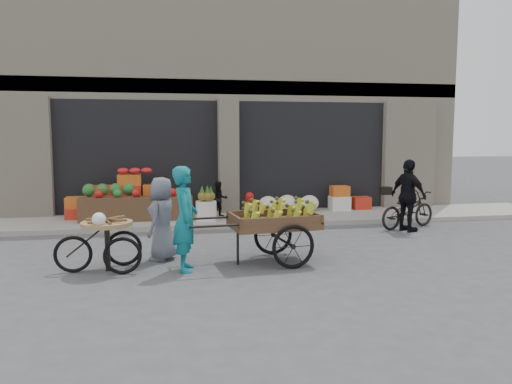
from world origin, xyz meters
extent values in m
plane|color=#424244|center=(0.00, 0.00, 0.00)|extent=(80.00, 80.00, 0.00)
cube|color=gray|center=(0.00, 4.10, 0.06)|extent=(18.00, 2.20, 0.12)
cube|color=beige|center=(0.00, 8.20, 3.50)|extent=(14.00, 6.00, 7.00)
cube|color=gray|center=(0.00, 5.35, 3.60)|extent=(14.00, 0.30, 0.40)
cube|color=black|center=(-2.48, 6.00, 1.67)|extent=(4.40, 1.60, 3.10)
cube|color=black|center=(2.48, 6.00, 1.67)|extent=(4.40, 1.60, 3.10)
cube|color=beige|center=(0.00, 5.15, 1.67)|extent=(0.55, 0.80, 3.22)
cube|color=brown|center=(-2.48, 3.95, 0.42)|extent=(2.80, 0.45, 0.60)
sphere|color=#1E5923|center=(-3.17, 4.45, 0.86)|extent=(0.34, 0.34, 0.34)
cylinder|color=silver|center=(-0.75, 3.60, 0.37)|extent=(0.52, 0.52, 0.50)
cylinder|color=#A5140F|center=(0.35, 3.55, 0.40)|extent=(0.20, 0.20, 0.56)
sphere|color=#A5140F|center=(0.35, 3.55, 0.72)|extent=(0.22, 0.22, 0.22)
cylinder|color=orange|center=(0.85, 3.50, 0.27)|extent=(0.32, 0.32, 0.30)
ellipsoid|color=silver|center=(1.68, 4.70, 0.34)|extent=(1.70, 0.60, 0.44)
imported|color=black|center=(-0.35, 4.20, 0.58)|extent=(0.51, 0.43, 0.93)
cube|color=brown|center=(0.12, -0.28, 0.69)|extent=(1.61, 1.14, 0.13)
torus|color=black|center=(0.35, -0.80, 0.38)|extent=(0.76, 0.15, 0.76)
torus|color=black|center=(0.23, 0.27, 0.38)|extent=(0.76, 0.15, 0.76)
cylinder|color=black|center=(-0.54, -0.35, 0.31)|extent=(0.05, 0.05, 0.63)
imported|color=#0F6F7A|center=(-1.45, -0.56, 0.88)|extent=(0.45, 0.66, 1.76)
cylinder|color=#9E7F51|center=(-2.74, -0.35, 0.80)|extent=(0.87, 0.87, 0.07)
cube|color=black|center=(-2.74, -0.35, 0.40)|extent=(0.08, 0.08, 0.80)
torus|color=black|center=(-2.48, -0.62, 0.31)|extent=(0.62, 0.08, 0.62)
torus|color=black|center=(-2.50, -0.06, 0.31)|extent=(0.62, 0.08, 0.62)
torus|color=black|center=(-3.29, -0.37, 0.31)|extent=(0.62, 0.08, 0.62)
imported|color=slate|center=(-1.83, 0.26, 0.76)|extent=(0.75, 0.87, 1.51)
imported|color=black|center=(4.06, 2.33, 0.45)|extent=(1.82, 1.16, 0.90)
imported|color=black|center=(3.86, 1.93, 0.85)|extent=(0.74, 1.08, 1.71)
camera|label=1|loc=(-1.80, -8.82, 2.26)|focal=35.00mm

